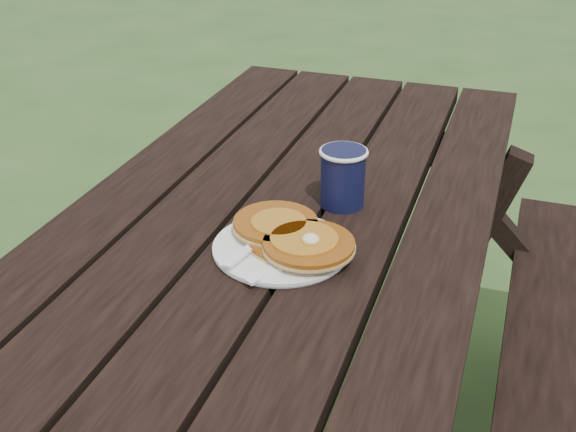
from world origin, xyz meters
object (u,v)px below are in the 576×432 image
(plate, at_px, (281,249))
(coffee_cup, at_px, (343,174))
(pancake_stack, at_px, (293,236))
(picnic_table, at_px, (266,398))

(plate, xyz_separation_m, coffee_cup, (0.05, 0.19, 0.06))
(plate, relative_size, coffee_cup, 2.01)
(pancake_stack, relative_size, coffee_cup, 2.00)
(picnic_table, xyz_separation_m, plate, (0.05, -0.05, 0.39))
(plate, height_order, coffee_cup, coffee_cup)
(picnic_table, bearing_deg, plate, -43.84)
(picnic_table, distance_m, coffee_cup, 0.48)
(plate, bearing_deg, picnic_table, 136.16)
(plate, bearing_deg, coffee_cup, 75.28)
(picnic_table, relative_size, coffee_cup, 16.32)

